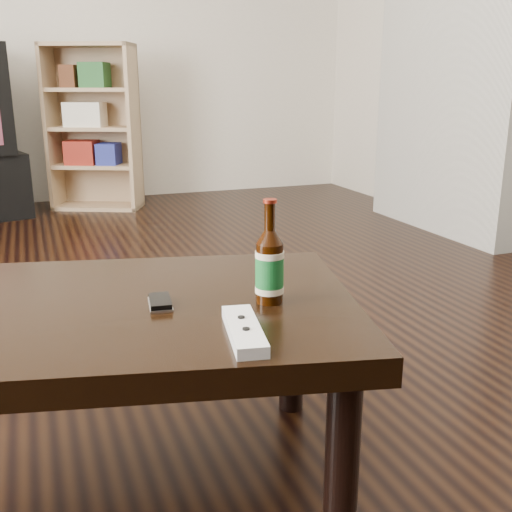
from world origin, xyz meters
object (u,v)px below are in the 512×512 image
object	(u,v)px
remote	(244,330)
beer_bottle	(270,267)
coffee_table	(87,329)
phone	(160,302)
bookshelf	(93,125)

from	to	relation	value
remote	beer_bottle	bearing A→B (deg)	64.25
coffee_table	phone	bearing A→B (deg)	-23.88
coffee_table	phone	distance (m)	0.17
beer_bottle	remote	bearing A→B (deg)	-126.26
coffee_table	beer_bottle	xyz separation A→B (m)	(0.36, -0.12, 0.13)
phone	remote	bearing A→B (deg)	-54.60
phone	bookshelf	bearing A→B (deg)	93.78
beer_bottle	bookshelf	bearing A→B (deg)	89.97
phone	remote	distance (m)	0.24
coffee_table	remote	xyz separation A→B (m)	(0.26, -0.27, 0.07)
coffee_table	remote	world-z (taller)	remote
bookshelf	coffee_table	xyz separation A→B (m)	(-0.37, -3.20, -0.22)
coffee_table	beer_bottle	distance (m)	0.41
bookshelf	remote	bearing A→B (deg)	-67.18
phone	remote	world-z (taller)	remote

